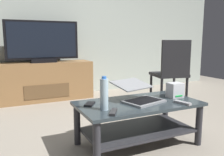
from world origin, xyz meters
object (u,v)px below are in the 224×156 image
television (43,43)px  dining_chair (172,70)px  media_cabinet (44,81)px  laptop (138,94)px  soundbar_remote (113,112)px  tv_remote (182,103)px  router_box (175,90)px  coffee_table (138,116)px  water_bottle_near (104,94)px  cell_phone (90,104)px

television → dining_chair: size_ratio=1.16×
media_cabinet → laptop: size_ratio=3.12×
laptop → soundbar_remote: bearing=-147.6°
television → laptop: television is taller
television → tv_remote: (0.80, -2.28, -0.50)m
television → router_box: (0.91, -2.05, -0.44)m
coffee_table → water_bottle_near: water_bottle_near is taller
coffee_table → dining_chair: bearing=38.6°
dining_chair → laptop: (-1.05, -0.82, -0.07)m
coffee_table → television: size_ratio=0.99×
coffee_table → router_box: router_box is taller
tv_remote → coffee_table: bearing=130.4°
cell_phone → tv_remote: 0.82m
tv_remote → laptop: bearing=123.9°
dining_chair → television: bearing=142.3°
water_bottle_near → tv_remote: size_ratio=1.71×
router_box → cell_phone: (-0.85, 0.11, -0.07)m
media_cabinet → dining_chair: size_ratio=1.57×
dining_chair → tv_remote: 1.32m
soundbar_remote → dining_chair: bearing=69.9°
water_bottle_near → dining_chair: bearing=33.0°
dining_chair → cell_phone: bearing=-153.7°
media_cabinet → laptop: media_cabinet is taller
coffee_table → cell_phone: size_ratio=7.88×
coffee_table → cell_phone: 0.46m
dining_chair → laptop: size_ratio=1.99×
media_cabinet → television: 0.62m
dining_chair → soundbar_remote: 1.77m
dining_chair → laptop: 1.33m
water_bottle_near → coffee_table: bearing=12.6°
laptop → water_bottle_near: 0.42m
media_cabinet → tv_remote: size_ratio=9.41×
soundbar_remote → water_bottle_near: bearing=136.8°
laptop → tv_remote: laptop is taller
media_cabinet → soundbar_remote: bearing=-86.6°
television → soundbar_remote: television is taller
media_cabinet → laptop: (0.51, -2.04, 0.16)m
router_box → dining_chair: bearing=52.6°
television → water_bottle_near: (0.11, -2.14, -0.38)m
tv_remote → soundbar_remote: size_ratio=1.00×
dining_chair → tv_remote: size_ratio=5.99×
dining_chair → soundbar_remote: bearing=-143.4°
dining_chair → water_bottle_near: bearing=-147.0°
coffee_table → laptop: size_ratio=2.29×
television → router_box: bearing=-66.2°
coffee_table → dining_chair: 1.40m
dining_chair → water_bottle_near: dining_chair is taller
tv_remote → soundbar_remote: same height
television → water_bottle_near: bearing=-87.1°
water_bottle_near → laptop: bearing=16.9°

